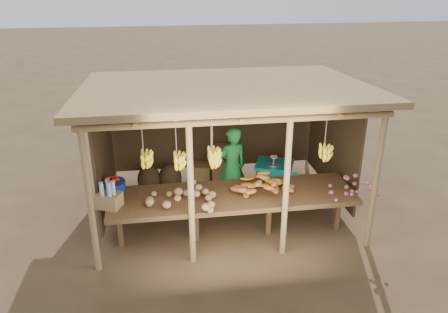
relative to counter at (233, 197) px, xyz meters
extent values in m
plane|color=brown|center=(0.00, 0.95, -0.74)|extent=(60.00, 60.00, 0.00)
cylinder|color=#A38254|center=(-2.10, -0.55, 0.36)|extent=(0.09, 0.09, 2.20)
cylinder|color=#A38254|center=(2.10, -0.55, 0.36)|extent=(0.09, 0.09, 2.20)
cylinder|color=#A38254|center=(-2.10, 2.45, 0.36)|extent=(0.09, 0.09, 2.20)
cylinder|color=#A38254|center=(2.10, 2.45, 0.36)|extent=(0.09, 0.09, 2.20)
cylinder|color=#A38254|center=(-0.70, -0.55, 0.36)|extent=(0.09, 0.09, 2.20)
cylinder|color=#A38254|center=(0.70, -0.55, 0.36)|extent=(0.09, 0.09, 2.20)
cylinder|color=#A38254|center=(0.00, -0.55, 1.46)|extent=(4.40, 0.09, 0.09)
cylinder|color=#A38254|center=(0.00, 2.45, 1.46)|extent=(4.40, 0.09, 0.09)
cube|color=olive|center=(0.00, 0.95, 1.55)|extent=(4.70, 3.50, 0.28)
cube|color=#43331F|center=(0.00, 2.43, 0.47)|extent=(4.20, 0.04, 1.98)
cube|color=#43331F|center=(-2.08, 1.15, 0.47)|extent=(0.04, 2.40, 1.98)
cube|color=#43331F|center=(2.08, 1.15, 0.47)|extent=(0.04, 2.40, 1.98)
cube|color=brown|center=(0.00, 0.00, 0.02)|extent=(3.90, 1.05, 0.08)
cube|color=brown|center=(-1.80, 0.00, -0.38)|extent=(0.08, 0.08, 0.72)
cube|color=brown|center=(-0.60, 0.00, -0.38)|extent=(0.08, 0.08, 0.72)
cube|color=brown|center=(0.60, 0.00, -0.38)|extent=(0.08, 0.08, 0.72)
cube|color=brown|center=(1.80, 0.00, -0.38)|extent=(0.08, 0.08, 0.72)
cylinder|color=navy|center=(-1.90, 0.44, 0.13)|extent=(0.42, 0.42, 0.15)
cube|color=olive|center=(-1.90, -0.13, 0.17)|extent=(0.42, 0.38, 0.22)
imported|color=#1B7B32|center=(0.15, 1.01, 0.04)|extent=(0.66, 0.54, 1.57)
cube|color=brown|center=(1.06, 1.42, -0.44)|extent=(0.79, 0.74, 0.59)
cube|color=#0C878B|center=(1.06, 1.42, -0.12)|extent=(0.88, 0.83, 0.06)
cube|color=olive|center=(0.18, 2.15, -0.54)|extent=(0.56, 0.50, 0.37)
cube|color=olive|center=(0.18, 2.15, -0.17)|extent=(0.56, 0.50, 0.37)
cube|color=olive|center=(-0.33, 2.15, -0.54)|extent=(0.56, 0.50, 0.37)
ellipsoid|color=#43331F|center=(-1.37, 1.93, -0.47)|extent=(0.46, 0.46, 0.62)
ellipsoid|color=#43331F|center=(-0.95, 1.93, -0.47)|extent=(0.46, 0.46, 0.62)
camera|label=1|loc=(-1.05, -6.06, 3.33)|focal=35.00mm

